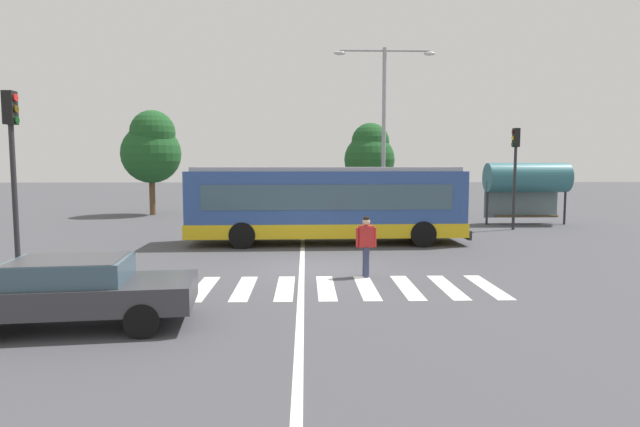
# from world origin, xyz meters

# --- Properties ---
(ground_plane) EXTENTS (160.00, 160.00, 0.00)m
(ground_plane) POSITION_xyz_m (0.00, 0.00, 0.00)
(ground_plane) COLOR #47474C
(city_transit_bus) EXTENTS (11.07, 2.86, 3.06)m
(city_transit_bus) POSITION_xyz_m (0.45, 5.10, 1.59)
(city_transit_bus) COLOR black
(city_transit_bus) RESTS_ON ground_plane
(pedestrian_crossing_street) EXTENTS (0.58, 0.36, 1.72)m
(pedestrian_crossing_street) POSITION_xyz_m (1.32, -1.31, 0.97)
(pedestrian_crossing_street) COLOR #333856
(pedestrian_crossing_street) RESTS_ON ground_plane
(foreground_sedan) EXTENTS (4.68, 2.33, 1.35)m
(foreground_sedan) POSITION_xyz_m (-4.87, -5.78, 0.77)
(foreground_sedan) COLOR black
(foreground_sedan) RESTS_ON ground_plane
(parked_car_champagne) EXTENTS (1.88, 4.50, 1.35)m
(parked_car_champagne) POSITION_xyz_m (-4.11, 14.90, 0.77)
(parked_car_champagne) COLOR black
(parked_car_champagne) RESTS_ON ground_plane
(parked_car_teal) EXTENTS (1.90, 4.51, 1.35)m
(parked_car_teal) POSITION_xyz_m (-1.28, 14.85, 0.77)
(parked_car_teal) COLOR black
(parked_car_teal) RESTS_ON ground_plane
(parked_car_red) EXTENTS (2.01, 4.57, 1.35)m
(parked_car_red) POSITION_xyz_m (1.41, 14.78, 0.77)
(parked_car_red) COLOR black
(parked_car_red) RESTS_ON ground_plane
(traffic_light_near_corner) EXTENTS (0.33, 0.32, 5.14)m
(traffic_light_near_corner) POSITION_xyz_m (-8.37, -1.22, 3.42)
(traffic_light_near_corner) COLOR #28282B
(traffic_light_near_corner) RESTS_ON ground_plane
(traffic_light_far_corner) EXTENTS (0.33, 0.32, 4.91)m
(traffic_light_far_corner) POSITION_xyz_m (9.75, 9.32, 3.28)
(traffic_light_far_corner) COLOR #28282B
(traffic_light_far_corner) RESTS_ON ground_plane
(bus_stop_shelter) EXTENTS (4.29, 1.54, 3.25)m
(bus_stop_shelter) POSITION_xyz_m (11.29, 11.53, 2.42)
(bus_stop_shelter) COLOR #28282B
(bus_stop_shelter) RESTS_ON ground_plane
(twin_arm_street_lamp) EXTENTS (5.15, 0.32, 9.03)m
(twin_arm_street_lamp) POSITION_xyz_m (3.63, 11.12, 5.60)
(twin_arm_street_lamp) COLOR #939399
(twin_arm_street_lamp) RESTS_ON ground_plane
(background_tree_left) EXTENTS (3.69, 3.69, 6.53)m
(background_tree_left) POSITION_xyz_m (-10.01, 17.46, 4.23)
(background_tree_left) COLOR brown
(background_tree_left) RESTS_ON ground_plane
(background_tree_right) EXTENTS (3.39, 3.39, 5.96)m
(background_tree_right) POSITION_xyz_m (3.94, 19.55, 3.84)
(background_tree_right) COLOR brown
(background_tree_right) RESTS_ON ground_plane
(crosswalk_painted_stripes) EXTENTS (7.78, 2.75, 0.01)m
(crosswalk_painted_stripes) POSITION_xyz_m (0.67, -2.62, 0.00)
(crosswalk_painted_stripes) COLOR silver
(crosswalk_painted_stripes) RESTS_ON ground_plane
(lane_center_line) EXTENTS (0.16, 24.00, 0.01)m
(lane_center_line) POSITION_xyz_m (-0.50, 2.00, 0.00)
(lane_center_line) COLOR silver
(lane_center_line) RESTS_ON ground_plane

